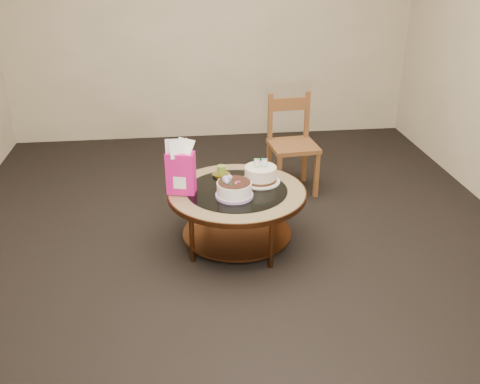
{
  "coord_description": "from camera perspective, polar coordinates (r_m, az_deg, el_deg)",
  "views": [
    {
      "loc": [
        -0.4,
        -3.5,
        2.13
      ],
      "look_at": [
        0.03,
        0.02,
        0.43
      ],
      "focal_mm": 40.0,
      "sensor_mm": 36.0,
      "label": 1
    }
  ],
  "objects": [
    {
      "name": "ground",
      "position": [
        4.12,
        -0.32,
        -5.52
      ],
      "size": [
        5.0,
        5.0,
        0.0
      ],
      "primitive_type": "plane",
      "color": "black",
      "rests_on": "ground"
    },
    {
      "name": "room_walls",
      "position": [
        3.57,
        -0.38,
        16.17
      ],
      "size": [
        4.52,
        5.02,
        2.61
      ],
      "color": "beige",
      "rests_on": "ground"
    },
    {
      "name": "coffee_table",
      "position": [
        3.93,
        -0.33,
        -0.8
      ],
      "size": [
        1.02,
        1.02,
        0.46
      ],
      "color": "brown",
      "rests_on": "ground"
    },
    {
      "name": "decorated_cake",
      "position": [
        3.77,
        -0.64,
        0.22
      ],
      "size": [
        0.27,
        0.27,
        0.16
      ],
      "rotation": [
        0.0,
        0.0,
        0.28
      ],
      "color": "#B08DC7",
      "rests_on": "coffee_table"
    },
    {
      "name": "cream_cake",
      "position": [
        4.0,
        2.2,
        1.86
      ],
      "size": [
        0.3,
        0.3,
        0.19
      ],
      "rotation": [
        0.0,
        0.0,
        -0.13
      ],
      "color": "white",
      "rests_on": "coffee_table"
    },
    {
      "name": "gift_bag",
      "position": [
        3.8,
        -6.35,
        2.63
      ],
      "size": [
        0.22,
        0.18,
        0.4
      ],
      "rotation": [
        0.0,
        0.0,
        -0.24
      ],
      "color": "#E61584",
      "rests_on": "coffee_table"
    },
    {
      "name": "pillar_candle",
      "position": [
        4.11,
        -1.99,
        2.09
      ],
      "size": [
        0.15,
        0.15,
        0.1
      ],
      "rotation": [
        0.0,
        0.0,
        0.43
      ],
      "color": "tan",
      "rests_on": "coffee_table"
    },
    {
      "name": "dining_chair",
      "position": [
        4.85,
        5.57,
        5.18
      ],
      "size": [
        0.44,
        0.44,
        0.88
      ],
      "rotation": [
        0.0,
        0.0,
        0.09
      ],
      "color": "brown",
      "rests_on": "ground"
    }
  ]
}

